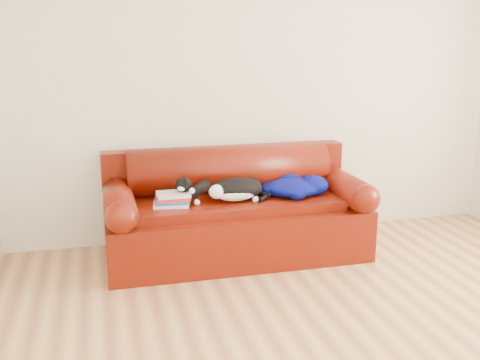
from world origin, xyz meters
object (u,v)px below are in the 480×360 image
at_px(sofa_base, 236,228).
at_px(book_stack, 172,199).
at_px(cat, 235,190).
at_px(blanket, 294,186).

relative_size(sofa_base, book_stack, 7.07).
xyz_separation_m(cat, blanket, (0.52, 0.06, -0.02)).
relative_size(book_stack, blanket, 0.50).
bearing_deg(sofa_base, blanket, -4.68).
bearing_deg(blanket, book_stack, -176.88).
xyz_separation_m(book_stack, cat, (0.50, -0.00, 0.04)).
bearing_deg(cat, blanket, -2.92).
bearing_deg(cat, book_stack, 170.91).
height_order(cat, blanket, cat).
bearing_deg(blanket, cat, -173.85).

